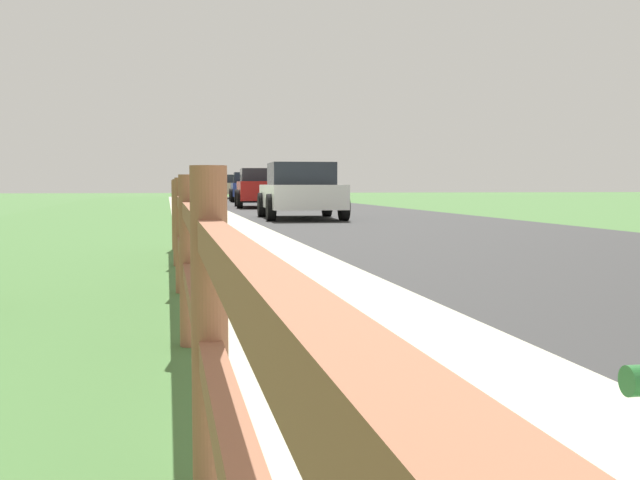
# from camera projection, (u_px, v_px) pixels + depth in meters

# --- Properties ---
(ground_plane) EXTENTS (120.00, 120.00, 0.00)m
(ground_plane) POSITION_uv_depth(u_px,v_px,m) (236.00, 215.00, 25.21)
(ground_plane) COLOR #436D36
(road_asphalt) EXTENTS (7.00, 66.00, 0.01)m
(road_asphalt) POSITION_uv_depth(u_px,v_px,m) (333.00, 212.00, 27.82)
(road_asphalt) COLOR #2D2D2D
(road_asphalt) RESTS_ON ground
(curb_concrete) EXTENTS (6.00, 66.00, 0.01)m
(curb_concrete) POSITION_uv_depth(u_px,v_px,m) (140.00, 213.00, 26.61)
(curb_concrete) COLOR #B2B399
(curb_concrete) RESTS_ON ground
(grass_verge) EXTENTS (5.00, 66.00, 0.00)m
(grass_verge) POSITION_uv_depth(u_px,v_px,m) (94.00, 213.00, 26.33)
(grass_verge) COLOR #436D36
(grass_verge) RESTS_ON ground
(rail_fence) EXTENTS (0.11, 11.91, 1.02)m
(rail_fence) POSITION_uv_depth(u_px,v_px,m) (184.00, 235.00, 5.86)
(rail_fence) COLOR brown
(rail_fence) RESTS_ON ground
(parked_suv_white) EXTENTS (2.23, 4.38, 1.54)m
(parked_suv_white) POSITION_uv_depth(u_px,v_px,m) (301.00, 191.00, 22.15)
(parked_suv_white) COLOR white
(parked_suv_white) RESTS_ON ground
(parked_car_red) EXTENTS (2.26, 5.02, 1.58)m
(parked_car_red) POSITION_uv_depth(u_px,v_px,m) (261.00, 187.00, 32.90)
(parked_car_red) COLOR maroon
(parked_car_red) RESTS_ON ground
(parked_car_blue) EXTENTS (2.25, 4.91, 1.57)m
(parked_car_blue) POSITION_uv_depth(u_px,v_px,m) (249.00, 187.00, 43.48)
(parked_car_blue) COLOR navy
(parked_car_blue) RESTS_ON ground
(parked_car_beige) EXTENTS (2.28, 5.05, 1.56)m
(parked_car_beige) POSITION_uv_depth(u_px,v_px,m) (223.00, 186.00, 53.22)
(parked_car_beige) COLOR #C6B793
(parked_car_beige) RESTS_ON ground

